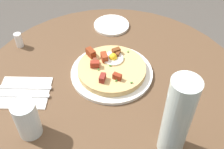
{
  "coord_description": "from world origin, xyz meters",
  "views": [
    {
      "loc": [
        -0.36,
        0.55,
        1.44
      ],
      "look_at": [
        0.01,
        -0.02,
        0.76
      ],
      "focal_mm": 44.62,
      "sensor_mm": 36.0,
      "label": 1
    }
  ],
  "objects": [
    {
      "name": "knife",
      "position": [
        0.21,
        0.21,
        0.75
      ],
      "size": [
        0.16,
        0.1,
        0.0
      ],
      "primitive_type": "cube",
      "rotation": [
        0.0,
        0.0,
        0.55
      ],
      "color": "silver",
      "rests_on": "napkin"
    },
    {
      "name": "water_bottle",
      "position": [
        -0.27,
        0.12,
        0.87
      ],
      "size": [
        0.07,
        0.07,
        0.26
      ],
      "primitive_type": "cylinder",
      "color": "silver",
      "rests_on": "dining_table"
    },
    {
      "name": "bread_plate",
      "position": [
        0.19,
        -0.28,
        0.75
      ],
      "size": [
        0.15,
        0.15,
        0.01
      ],
      "primitive_type": "cylinder",
      "color": "white",
      "rests_on": "dining_table"
    },
    {
      "name": "breakfast_pizza",
      "position": [
        0.03,
        -0.04,
        0.77
      ],
      "size": [
        0.24,
        0.24,
        0.05
      ],
      "color": "tan",
      "rests_on": "pizza_plate"
    },
    {
      "name": "dining_table",
      "position": [
        0.0,
        0.0,
        0.56
      ],
      "size": [
        0.95,
        0.95,
        0.74
      ],
      "color": "brown",
      "rests_on": "ground_plane"
    },
    {
      "name": "pizza_plate",
      "position": [
        0.03,
        -0.04,
        0.75
      ],
      "size": [
        0.29,
        0.29,
        0.01
      ],
      "primitive_type": "cylinder",
      "color": "white",
      "rests_on": "dining_table"
    },
    {
      "name": "water_glass",
      "position": [
        0.09,
        0.29,
        0.8
      ],
      "size": [
        0.07,
        0.07,
        0.12
      ],
      "primitive_type": "cylinder",
      "color": "silver",
      "rests_on": "dining_table"
    },
    {
      "name": "napkin",
      "position": [
        0.22,
        0.2,
        0.74
      ],
      "size": [
        0.22,
        0.21,
        0.0
      ],
      "primitive_type": "cube",
      "rotation": [
        0.0,
        0.0,
        0.55
      ],
      "color": "white",
      "rests_on": "dining_table"
    },
    {
      "name": "salt_shaker",
      "position": [
        0.42,
        0.03,
        0.77
      ],
      "size": [
        0.03,
        0.03,
        0.06
      ],
      "primitive_type": "cylinder",
      "color": "white",
      "rests_on": "dining_table"
    },
    {
      "name": "fork",
      "position": [
        0.23,
        0.18,
        0.75
      ],
      "size": [
        0.16,
        0.1,
        0.0
      ],
      "primitive_type": "cube",
      "rotation": [
        0.0,
        0.0,
        0.55
      ],
      "color": "silver",
      "rests_on": "napkin"
    }
  ]
}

